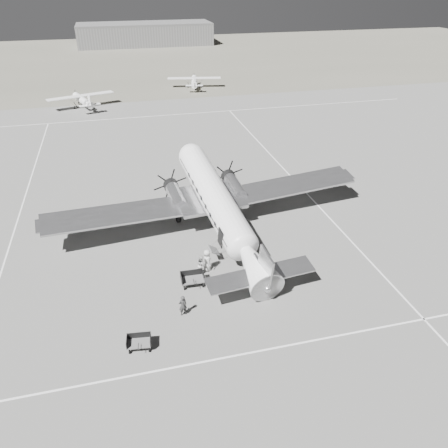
# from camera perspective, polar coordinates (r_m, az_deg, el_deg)

# --- Properties ---
(ground) EXTENTS (260.00, 260.00, 0.00)m
(ground) POSITION_cam_1_polar(r_m,az_deg,el_deg) (40.01, -1.32, -1.92)
(ground) COLOR slate
(ground) RESTS_ON ground
(taxi_line_near) EXTENTS (60.00, 0.15, 0.01)m
(taxi_line_near) POSITION_cam_1_polar(r_m,az_deg,el_deg) (29.54, 5.04, -16.12)
(taxi_line_near) COLOR silver
(taxi_line_near) RESTS_ON ground
(taxi_line_right) EXTENTS (0.15, 80.00, 0.01)m
(taxi_line_right) POSITION_cam_1_polar(r_m,az_deg,el_deg) (43.83, 14.16, 0.19)
(taxi_line_right) COLOR silver
(taxi_line_right) RESTS_ON ground
(taxi_line_left) EXTENTS (0.15, 60.00, 0.01)m
(taxi_line_left) POSITION_cam_1_polar(r_m,az_deg,el_deg) (49.20, -25.04, 1.57)
(taxi_line_left) COLOR silver
(taxi_line_left) RESTS_ON ground
(taxi_line_horizon) EXTENTS (90.00, 0.15, 0.01)m
(taxi_line_horizon) POSITION_cam_1_polar(r_m,az_deg,el_deg) (76.44, -8.26, 13.84)
(taxi_line_horizon) COLOR silver
(taxi_line_horizon) RESTS_ON ground
(grass_infield) EXTENTS (260.00, 90.00, 0.01)m
(grass_infield) POSITION_cam_1_polar(r_m,az_deg,el_deg) (130.00, -11.39, 20.37)
(grass_infield) COLOR #635F53
(grass_infield) RESTS_ON ground
(hangar_main) EXTENTS (42.00, 14.00, 6.60)m
(hangar_main) POSITION_cam_1_polar(r_m,az_deg,el_deg) (154.58, -10.26, 23.24)
(hangar_main) COLOR slate
(hangar_main) RESTS_ON ground
(dc3_airliner) EXTENTS (33.23, 24.86, 5.91)m
(dc3_airliner) POSITION_cam_1_polar(r_m,az_deg,el_deg) (39.25, -0.71, 2.38)
(dc3_airliner) COLOR silver
(dc3_airliner) RESTS_ON ground
(light_plane_left) EXTENTS (14.17, 12.78, 2.44)m
(light_plane_left) POSITION_cam_1_polar(r_m,az_deg,el_deg) (83.65, -18.01, 15.02)
(light_plane_left) COLOR white
(light_plane_left) RESTS_ON ground
(light_plane_right) EXTENTS (12.49, 10.83, 2.29)m
(light_plane_right) POSITION_cam_1_polar(r_m,az_deg,el_deg) (94.71, -3.91, 17.98)
(light_plane_right) COLOR white
(light_plane_right) RESTS_ON ground
(baggage_cart_near) EXTENTS (1.93, 1.39, 1.07)m
(baggage_cart_near) POSITION_cam_1_polar(r_m,az_deg,el_deg) (34.23, -4.13, -7.22)
(baggage_cart_near) COLOR #565656
(baggage_cart_near) RESTS_ON ground
(baggage_cart_far) EXTENTS (1.77, 1.35, 0.93)m
(baggage_cart_far) POSITION_cam_1_polar(r_m,az_deg,el_deg) (29.76, -11.04, -14.99)
(baggage_cart_far) COLOR #565656
(baggage_cart_far) RESTS_ON ground
(ground_crew) EXTENTS (0.68, 0.52, 1.68)m
(ground_crew) POSITION_cam_1_polar(r_m,az_deg,el_deg) (31.47, -5.41, -10.53)
(ground_crew) COLOR #2F2F2F
(ground_crew) RESTS_ON ground
(ramp_agent) EXTENTS (0.71, 0.87, 1.69)m
(ramp_agent) POSITION_cam_1_polar(r_m,az_deg,el_deg) (35.19, -2.98, -5.36)
(ramp_agent) COLOR #B4B4B2
(ramp_agent) RESTS_ON ground
(passenger) EXTENTS (0.71, 1.00, 1.92)m
(passenger) POSITION_cam_1_polar(r_m,az_deg,el_deg) (35.49, -2.23, -4.76)
(passenger) COLOR beige
(passenger) RESTS_ON ground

